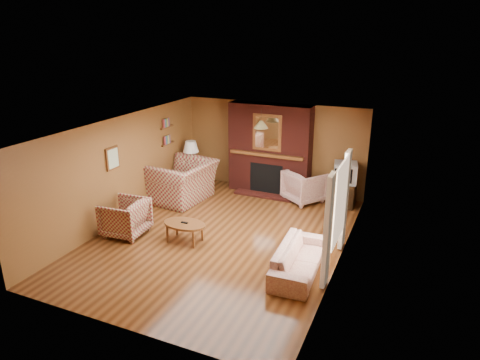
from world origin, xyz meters
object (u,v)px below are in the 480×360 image
at_px(floral_armchair, 304,186).
at_px(fireplace, 270,150).
at_px(table_lamp, 191,152).
at_px(crt_tv, 345,173).
at_px(floral_sofa, 299,259).
at_px(plaid_armchair, 125,217).
at_px(side_table, 192,177).
at_px(tv_stand, 343,194).
at_px(plaid_loveseat, 182,181).
at_px(coffee_table, 185,225).

bearing_deg(floral_armchair, fireplace, 20.44).
distance_m(table_lamp, crt_tv, 4.17).
distance_m(fireplace, floral_sofa, 4.22).
bearing_deg(floral_armchair, plaid_armchair, 83.80).
distance_m(side_table, tv_stand, 4.16).
height_order(plaid_loveseat, table_lamp, table_lamp).
distance_m(floral_armchair, side_table, 3.17).
xyz_separation_m(coffee_table, crt_tv, (2.66, 3.27, 0.50)).
xyz_separation_m(coffee_table, tv_stand, (2.66, 3.28, -0.06)).
bearing_deg(plaid_armchair, floral_armchair, 134.57).
height_order(plaid_armchair, table_lamp, table_lamp).
bearing_deg(coffee_table, table_lamp, 117.02).
relative_size(fireplace, plaid_armchair, 2.77).
distance_m(plaid_armchair, coffee_table, 1.36).
bearing_deg(floral_armchair, table_lamp, 39.92).
distance_m(floral_sofa, coffee_table, 2.52).
height_order(fireplace, plaid_loveseat, fireplace).
bearing_deg(coffee_table, side_table, 117.02).
distance_m(floral_sofa, tv_stand, 3.47).
height_order(coffee_table, side_table, side_table).
distance_m(fireplace, plaid_armchair, 4.24).
bearing_deg(plaid_loveseat, table_lamp, -159.02).
xyz_separation_m(plaid_armchair, tv_stand, (4.00, 3.49, -0.08)).
height_order(coffee_table, tv_stand, tv_stand).
bearing_deg(crt_tv, plaid_loveseat, -161.99).
relative_size(side_table, table_lamp, 0.88).
xyz_separation_m(floral_sofa, coffee_table, (-2.51, 0.19, 0.11)).
height_order(floral_sofa, crt_tv, crt_tv).
relative_size(floral_sofa, side_table, 2.89).
height_order(fireplace, floral_armchair, fireplace).
xyz_separation_m(floral_armchair, side_table, (-3.16, -0.25, -0.09)).
height_order(floral_sofa, coffee_table, floral_sofa).
bearing_deg(coffee_table, tv_stand, 50.97).
relative_size(fireplace, tv_stand, 3.87).
relative_size(plaid_loveseat, floral_armchair, 1.75).
bearing_deg(table_lamp, coffee_table, -62.98).
bearing_deg(plaid_armchair, floral_sofa, 86.56).
xyz_separation_m(plaid_armchair, floral_sofa, (3.85, 0.03, -0.13)).
distance_m(plaid_loveseat, plaid_armchair, 2.23).
relative_size(floral_armchair, tv_stand, 1.44).
height_order(floral_armchair, side_table, floral_armchair).
xyz_separation_m(plaid_loveseat, floral_sofa, (3.75, -2.19, -0.25)).
relative_size(coffee_table, crt_tv, 1.44).
height_order(table_lamp, tv_stand, table_lamp).
bearing_deg(fireplace, crt_tv, -5.30).
distance_m(floral_sofa, side_table, 5.07).
height_order(fireplace, floral_sofa, fireplace).
xyz_separation_m(table_lamp, tv_stand, (4.15, 0.35, -0.71)).
height_order(plaid_loveseat, crt_tv, crt_tv).
bearing_deg(tv_stand, plaid_loveseat, -162.66).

